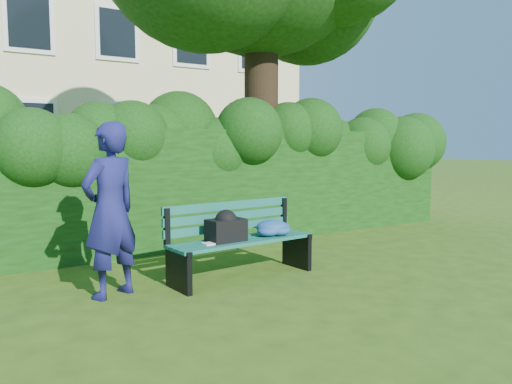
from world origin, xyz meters
TOP-DOWN VIEW (x-y plane):
  - ground at (0.00, 0.00)m, footprint 80.00×80.00m
  - apartment_building at (-0.00, 13.99)m, footprint 16.00×8.08m
  - hedge at (0.00, 2.20)m, footprint 10.00×1.00m
  - park_bench at (-0.49, 0.09)m, footprint 1.83×0.68m
  - man_reading at (-2.06, 0.19)m, footprint 0.78×0.66m

SIDE VIEW (x-z plane):
  - ground at x=0.00m, z-range 0.00..0.00m
  - park_bench at x=-0.49m, z-range 0.06..0.95m
  - hedge at x=0.00m, z-range 0.00..1.80m
  - man_reading at x=-2.06m, z-range 0.00..1.82m
  - apartment_building at x=0.00m, z-range 0.00..12.00m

